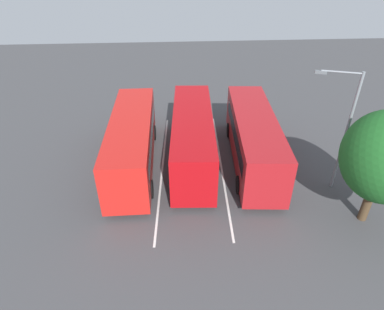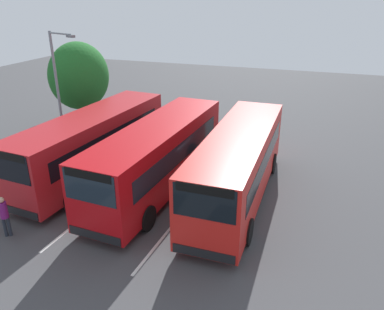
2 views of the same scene
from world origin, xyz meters
name	(u,v)px [view 1 (image 1 of 2)]	position (x,y,z in m)	size (l,w,h in m)	color
ground_plane	(192,165)	(0.00, 0.00, 0.00)	(67.41, 67.41, 0.00)	#424244
bus_far_left	(253,137)	(0.28, -3.96, 1.81)	(10.62, 3.32, 3.28)	#AD191E
bus_center_left	(193,136)	(0.69, -0.10, 1.81)	(10.58, 3.10, 3.28)	#B70C11
bus_center_right	(132,141)	(0.37, 3.73, 1.81)	(10.46, 2.63, 3.28)	red
pedestrian	(238,109)	(6.28, -4.18, 1.03)	(0.44, 0.44, 1.74)	#232833
street_lamp	(344,125)	(-2.69, -7.93, 4.03)	(0.89, 2.22, 6.96)	gray
depot_tree	(384,157)	(-5.58, -8.55, 3.82)	(4.24, 3.81, 6.06)	#4C3823
lane_stripe_outer_left	(221,164)	(0.00, -1.92, 0.00)	(13.57, 0.12, 0.01)	silver
lane_stripe_inner_left	(163,167)	(0.00, 1.92, 0.00)	(13.57, 0.12, 0.01)	silver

